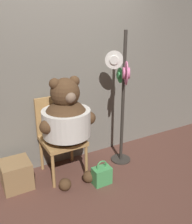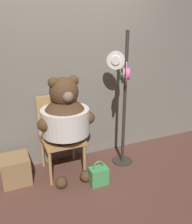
# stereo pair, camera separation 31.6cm
# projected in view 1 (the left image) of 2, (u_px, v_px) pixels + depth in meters

# --- Properties ---
(ground_plane) EXTENTS (14.00, 14.00, 0.00)m
(ground_plane) POSITION_uv_depth(u_px,v_px,m) (89.00, 183.00, 3.11)
(ground_plane) COLOR brown
(wall_back) EXTENTS (8.00, 0.10, 2.77)m
(wall_back) POSITION_uv_depth(u_px,v_px,m) (62.00, 64.00, 3.20)
(wall_back) COLOR slate
(wall_back) RESTS_ON ground_plane
(chair) EXTENTS (0.50, 0.51, 1.00)m
(chair) POSITION_uv_depth(u_px,v_px,m) (60.00, 133.00, 3.20)
(chair) COLOR #B2844C
(chair) RESTS_ON ground_plane
(teddy_bear) EXTENTS (0.71, 0.63, 1.31)m
(teddy_bear) POSITION_uv_depth(u_px,v_px,m) (67.00, 120.00, 3.00)
(teddy_bear) COLOR #4C331E
(teddy_bear) RESTS_ON ground_plane
(hat_display_rack) EXTENTS (0.35, 0.52, 1.80)m
(hat_display_rack) POSITION_uv_depth(u_px,v_px,m) (122.00, 97.00, 3.25)
(hat_display_rack) COLOR #332D28
(hat_display_rack) RESTS_ON ground_plane
(handbag_on_ground) EXTENTS (0.23, 0.15, 0.32)m
(handbag_on_ground) POSITION_uv_depth(u_px,v_px,m) (102.00, 175.00, 3.07)
(handbag_on_ground) COLOR #479E56
(handbag_on_ground) RESTS_ON ground_plane
(wooden_crate) EXTENTS (0.34, 0.34, 0.34)m
(wooden_crate) POSITION_uv_depth(u_px,v_px,m) (16.00, 174.00, 3.00)
(wooden_crate) COLOR #937047
(wooden_crate) RESTS_ON ground_plane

